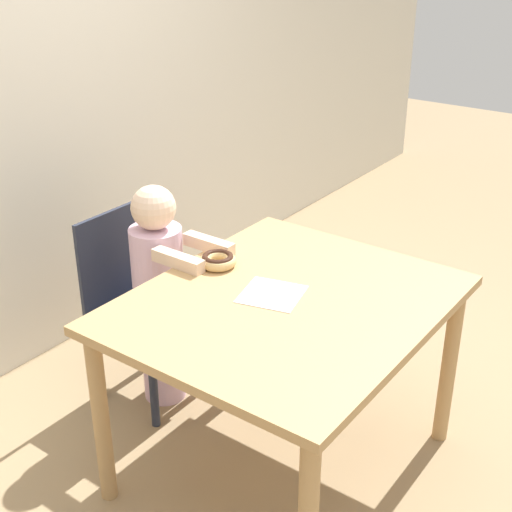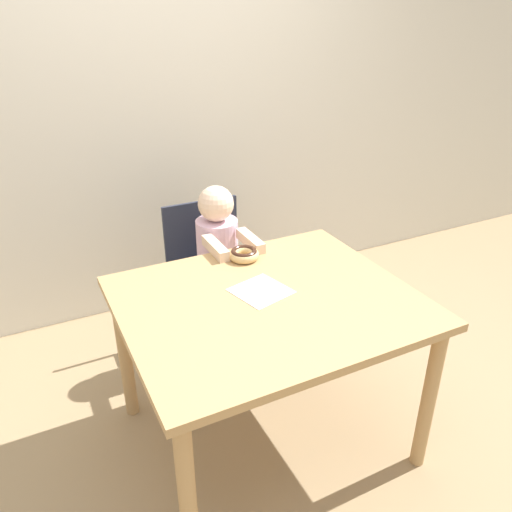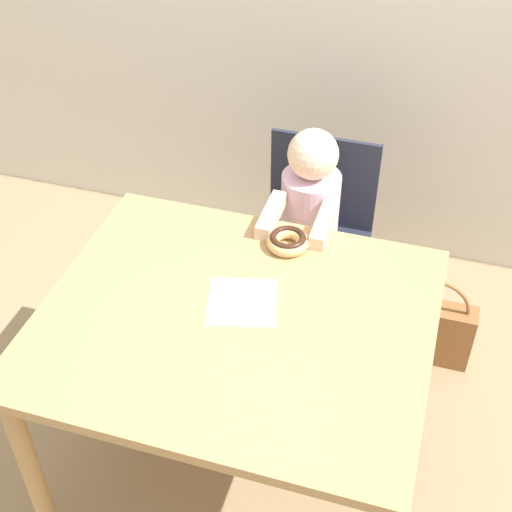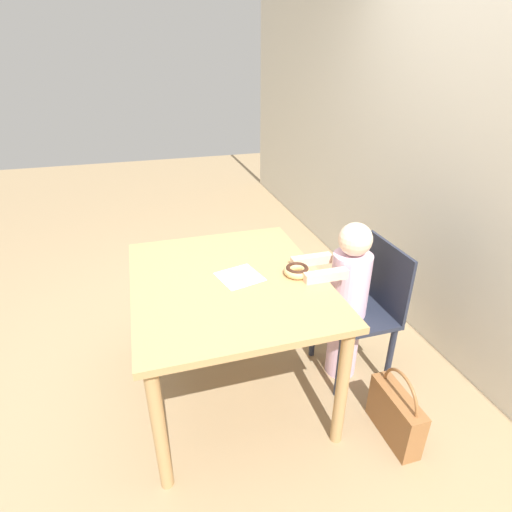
% 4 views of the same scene
% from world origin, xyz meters
% --- Properties ---
extents(ground_plane, '(12.00, 12.00, 0.00)m').
position_xyz_m(ground_plane, '(0.00, 0.00, 0.00)').
color(ground_plane, '#997F5B').
extents(wall_back, '(8.00, 0.05, 2.50)m').
position_xyz_m(wall_back, '(0.00, 1.43, 1.25)').
color(wall_back, silver).
rests_on(wall_back, ground_plane).
extents(dining_table, '(1.16, 0.98, 0.74)m').
position_xyz_m(dining_table, '(0.00, 0.00, 0.65)').
color(dining_table, tan).
rests_on(dining_table, ground_plane).
extents(chair, '(0.43, 0.39, 0.84)m').
position_xyz_m(chair, '(0.06, 0.79, 0.45)').
color(chair, '#232838').
rests_on(chair, ground_plane).
extents(child_figure, '(0.23, 0.43, 1.00)m').
position_xyz_m(child_figure, '(0.06, 0.68, 0.52)').
color(child_figure, silver).
rests_on(child_figure, ground_plane).
extents(donut, '(0.14, 0.14, 0.05)m').
position_xyz_m(donut, '(0.06, 0.36, 0.77)').
color(donut, '#DBB270').
rests_on(donut, dining_table).
extents(napkin, '(0.25, 0.25, 0.00)m').
position_xyz_m(napkin, '(0.00, 0.06, 0.74)').
color(napkin, white).
rests_on(napkin, dining_table).
extents(handbag, '(0.35, 0.11, 0.41)m').
position_xyz_m(handbag, '(0.58, 0.72, 0.15)').
color(handbag, brown).
rests_on(handbag, ground_plane).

